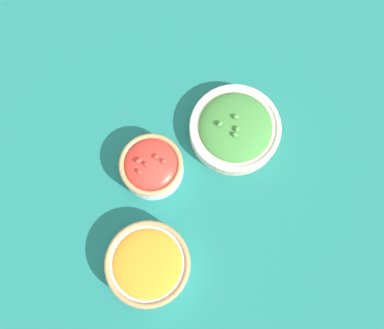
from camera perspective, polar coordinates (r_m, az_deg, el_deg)
ground_plane at (r=0.97m, az=0.00°, el=-0.43°), size 3.00×3.00×0.00m
bowl_broccoli at (r=0.97m, az=5.75°, el=4.80°), size 0.21×0.21×0.07m
bowl_cherry_tomatoes at (r=0.94m, az=-5.42°, el=-0.21°), size 0.14×0.14×0.08m
bowl_carrots at (r=0.91m, az=-5.86°, el=-13.04°), size 0.18×0.18×0.07m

